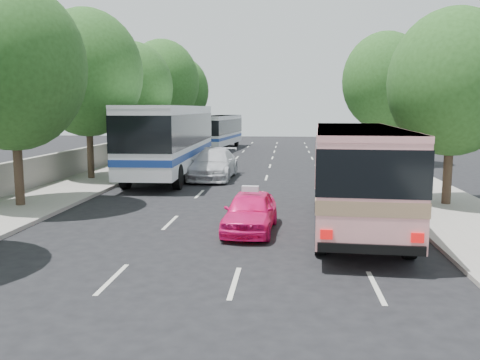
# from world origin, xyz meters

# --- Properties ---
(ground) EXTENTS (120.00, 120.00, 0.00)m
(ground) POSITION_xyz_m (0.00, 0.00, 0.00)
(ground) COLOR black
(ground) RESTS_ON ground
(sidewalk_left) EXTENTS (4.00, 90.00, 0.15)m
(sidewalk_left) POSITION_xyz_m (-8.50, 20.00, 0.07)
(sidewalk_left) COLOR #9E998E
(sidewalk_left) RESTS_ON ground
(sidewalk_right) EXTENTS (4.00, 90.00, 0.12)m
(sidewalk_right) POSITION_xyz_m (8.50, 20.00, 0.06)
(sidewalk_right) COLOR #9E998E
(sidewalk_right) RESTS_ON ground
(low_wall) EXTENTS (0.30, 90.00, 1.50)m
(low_wall) POSITION_xyz_m (-10.30, 20.00, 0.90)
(low_wall) COLOR #9E998E
(low_wall) RESTS_ON sidewalk_left
(tree_left_b) EXTENTS (5.70, 5.70, 8.88)m
(tree_left_b) POSITION_xyz_m (-8.42, 5.94, 5.82)
(tree_left_b) COLOR #38281E
(tree_left_b) RESTS_ON ground
(tree_left_c) EXTENTS (6.00, 6.00, 9.35)m
(tree_left_c) POSITION_xyz_m (-8.62, 13.94, 6.12)
(tree_left_c) COLOR #38281E
(tree_left_c) RESTS_ON ground
(tree_left_d) EXTENTS (5.52, 5.52, 8.60)m
(tree_left_d) POSITION_xyz_m (-8.52, 21.94, 5.63)
(tree_left_d) COLOR #38281E
(tree_left_d) RESTS_ON ground
(tree_left_e) EXTENTS (6.30, 6.30, 9.82)m
(tree_left_e) POSITION_xyz_m (-8.42, 29.94, 6.43)
(tree_left_e) COLOR #38281E
(tree_left_e) RESTS_ON ground
(tree_left_f) EXTENTS (5.88, 5.88, 9.16)m
(tree_left_f) POSITION_xyz_m (-8.62, 37.94, 6.00)
(tree_left_f) COLOR #38281E
(tree_left_f) RESTS_ON ground
(tree_right_near) EXTENTS (5.10, 5.10, 7.95)m
(tree_right_near) POSITION_xyz_m (8.78, 7.94, 5.20)
(tree_right_near) COLOR #38281E
(tree_right_near) RESTS_ON ground
(tree_right_far) EXTENTS (6.00, 6.00, 9.35)m
(tree_right_far) POSITION_xyz_m (9.08, 23.94, 6.12)
(tree_right_far) COLOR #38281E
(tree_right_far) RESTS_ON ground
(pink_bus) EXTENTS (3.30, 10.67, 3.36)m
(pink_bus) POSITION_xyz_m (4.50, 4.00, 2.09)
(pink_bus) COLOR pink
(pink_bus) RESTS_ON ground
(pink_taxi) EXTENTS (1.79, 3.96, 1.32)m
(pink_taxi) POSITION_xyz_m (1.00, 3.00, 0.66)
(pink_taxi) COLOR #FB1577
(pink_taxi) RESTS_ON ground
(white_pickup) EXTENTS (2.47, 5.78, 1.66)m
(white_pickup) POSITION_xyz_m (-2.00, 15.29, 0.83)
(white_pickup) COLOR silver
(white_pickup) RESTS_ON ground
(tour_coach_front) EXTENTS (3.25, 13.87, 4.13)m
(tour_coach_front) POSITION_xyz_m (-4.61, 16.06, 2.49)
(tour_coach_front) COLOR white
(tour_coach_front) RESTS_ON ground
(tour_coach_rear) EXTENTS (3.41, 11.19, 3.30)m
(tour_coach_rear) POSITION_xyz_m (-4.50, 36.86, 1.98)
(tour_coach_rear) COLOR silver
(tour_coach_rear) RESTS_ON ground
(taxi_roof_sign) EXTENTS (0.56, 0.21, 0.18)m
(taxi_roof_sign) POSITION_xyz_m (1.00, 3.00, 1.41)
(taxi_roof_sign) COLOR silver
(taxi_roof_sign) RESTS_ON pink_taxi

